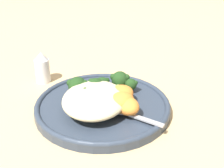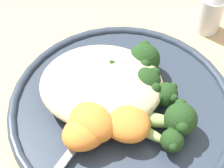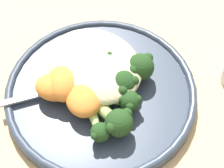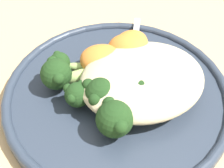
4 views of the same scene
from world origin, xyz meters
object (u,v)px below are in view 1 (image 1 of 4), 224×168
Objects in this scene: salt_shaker at (42,67)px; sweet_potato_chunk_0 at (121,102)px; broccoli_stalk_0 at (126,89)px; sweet_potato_chunk_2 at (127,106)px; plate at (103,106)px; broccoli_stalk_2 at (106,88)px; broccoli_stalk_5 at (91,97)px; broccoli_stalk_3 at (98,88)px; sweet_potato_chunk_1 at (119,94)px; broccoli_stalk_4 at (84,89)px; broccoli_stalk_1 at (119,83)px; spoon at (127,113)px; quinoa_mound at (94,99)px; broccoli_stalk_6 at (90,104)px.

sweet_potato_chunk_0 is at bearing -127.50° from salt_shaker.
broccoli_stalk_0 is 0.08m from sweet_potato_chunk_2.
broccoli_stalk_0 is at bearing -49.75° from plate.
broccoli_stalk_2 is 0.06m from broccoli_stalk_5.
broccoli_stalk_3 is 1.07× the size of salt_shaker.
broccoli_stalk_2 reaches higher than plate.
sweet_potato_chunk_1 is 1.21× the size of sweet_potato_chunk_2.
broccoli_stalk_2 is 1.34× the size of salt_shaker.
broccoli_stalk_4 is (0.02, 0.04, 0.03)m from plate.
broccoli_stalk_1 is 0.97× the size of spoon.
quinoa_mound is at bearing 78.70° from sweet_potato_chunk_2.
quinoa_mound is 0.09m from broccoli_stalk_0.
plate is at bearing 159.01° from broccoli_stalk_0.
plate is 0.07m from spoon.
broccoli_stalk_2 is 0.05m from sweet_potato_chunk_1.
broccoli_stalk_2 is at bearing -4.25° from plate.
broccoli_stalk_4 is 1.68× the size of broccoli_stalk_6.
broccoli_stalk_4 is at bearing 131.88° from broccoli_stalk_0.
plate is 1.88× the size of quinoa_mound.
broccoli_stalk_1 is at bearing -81.13° from broccoli_stalk_2.
broccoli_stalk_6 is (-0.06, -0.02, -0.00)m from broccoli_stalk_4.
broccoli_stalk_6 is at bearing 149.52° from quinoa_mound.
broccoli_stalk_2 is at bearing -144.39° from broccoli_stalk_6.
broccoli_stalk_5 is (-0.04, 0.01, -0.00)m from broccoli_stalk_3.
broccoli_stalk_4 is 0.10m from sweet_potato_chunk_0.
broccoli_stalk_2 is 0.82× the size of broccoli_stalk_4.
broccoli_stalk_3 and sweet_potato_chunk_0 have the same top height.
quinoa_mound is 1.43× the size of broccoli_stalk_2.
broccoli_stalk_5 is 0.08m from sweet_potato_chunk_2.
broccoli_stalk_5 is at bearing -174.70° from spoon.
broccoli_stalk_6 is 0.07m from sweet_potato_chunk_1.
spoon is (-0.01, -0.07, -0.01)m from broccoli_stalk_6.
broccoli_stalk_2 is (-0.02, 0.03, -0.00)m from broccoli_stalk_1.
broccoli_stalk_2 is 0.19m from salt_shaker.
salt_shaker is at bearing -19.02° from broccoli_stalk_4.
broccoli_stalk_1 and broccoli_stalk_5 have the same top height.
broccoli_stalk_2 is at bearing -117.71° from salt_shaker.
broccoli_stalk_0 is (0.07, -0.06, -0.01)m from quinoa_mound.
quinoa_mound is 1.97× the size of broccoli_stalk_6.
broccoli_stalk_1 is 0.10m from spoon.
broccoli_stalk_1 reaches higher than broccoli_stalk_6.
broccoli_stalk_0 is 0.06m from broccoli_stalk_3.
broccoli_stalk_3 is 0.03m from broccoli_stalk_4.
plate is 5.21× the size of sweet_potato_chunk_2.
quinoa_mound reaches higher than plate.
salt_shaker is (0.10, 0.15, -0.00)m from broccoli_stalk_3.
quinoa_mound is at bearing -158.04° from broccoli_stalk_6.
quinoa_mound is at bearing 166.50° from broccoli_stalk_0.
sweet_potato_chunk_1 is (0.02, -0.06, -0.00)m from broccoli_stalk_5.
sweet_potato_chunk_0 is (-0.05, -0.08, 0.00)m from broccoli_stalk_4.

